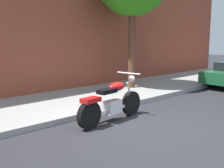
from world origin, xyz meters
name	(u,v)px	position (x,y,z in m)	size (l,w,h in m)	color
ground_plane	(140,126)	(0.00, 0.00, 0.00)	(60.00, 60.00, 0.00)	#28282D
sidewalk	(67,102)	(0.00, 2.88, 0.07)	(23.81, 3.09, 0.14)	#969696
motorcycle	(112,103)	(-0.23, 0.70, 0.45)	(2.15, 0.70, 1.12)	black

